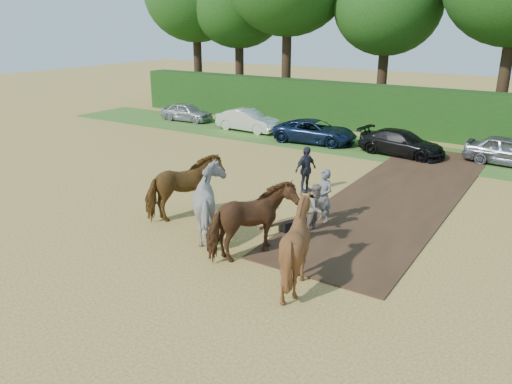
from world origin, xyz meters
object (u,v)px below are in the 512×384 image
at_px(spectator_near, 317,208).
at_px(spectator_far, 306,169).
at_px(plough_team, 235,212).
at_px(parked_cars, 419,143).

height_order(spectator_near, spectator_far, spectator_far).
bearing_deg(plough_team, spectator_far, 95.88).
bearing_deg(spectator_near, spectator_far, 42.38).
bearing_deg(spectator_far, spectator_near, -130.02).
relative_size(spectator_near, parked_cars, 0.05).
bearing_deg(spectator_near, parked_cars, 9.72).
bearing_deg(parked_cars, spectator_far, -104.66).
relative_size(spectator_far, plough_team, 0.24).
bearing_deg(plough_team, spectator_near, 56.35).
xyz_separation_m(spectator_near, spectator_far, (-2.27, 3.56, 0.13)).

